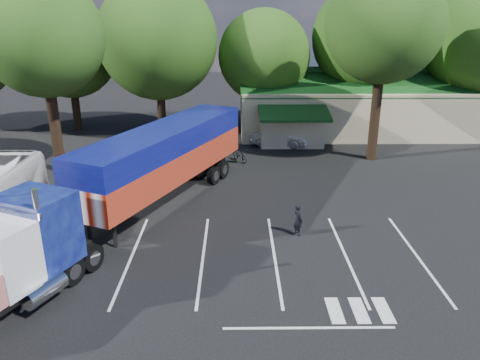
{
  "coord_description": "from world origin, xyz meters",
  "views": [
    {
      "loc": [
        1.47,
        -24.44,
        10.4
      ],
      "look_at": [
        1.7,
        -1.46,
        2.0
      ],
      "focal_mm": 35.0,
      "sensor_mm": 36.0,
      "label": 1
    }
  ],
  "objects_px": {
    "bicycle": "(240,155)",
    "silver_sedan": "(279,137)",
    "woman": "(298,219)",
    "semi_truck": "(135,174)"
  },
  "relations": [
    {
      "from": "bicycle",
      "to": "silver_sedan",
      "type": "height_order",
      "value": "silver_sedan"
    },
    {
      "from": "woman",
      "to": "bicycle",
      "type": "distance_m",
      "value": 12.12
    },
    {
      "from": "semi_truck",
      "to": "silver_sedan",
      "type": "relative_size",
      "value": 4.68
    },
    {
      "from": "semi_truck",
      "to": "woman",
      "type": "relative_size",
      "value": 12.89
    },
    {
      "from": "bicycle",
      "to": "silver_sedan",
      "type": "relative_size",
      "value": 0.42
    },
    {
      "from": "woman",
      "to": "silver_sedan",
      "type": "relative_size",
      "value": 0.36
    },
    {
      "from": "semi_truck",
      "to": "bicycle",
      "type": "bearing_deg",
      "value": 86.38
    },
    {
      "from": "woman",
      "to": "silver_sedan",
      "type": "distance_m",
      "value": 15.79
    },
    {
      "from": "woman",
      "to": "bicycle",
      "type": "xyz_separation_m",
      "value": [
        -2.7,
        11.81,
        -0.32
      ]
    },
    {
      "from": "woman",
      "to": "bicycle",
      "type": "bearing_deg",
      "value": -14.27
    }
  ]
}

